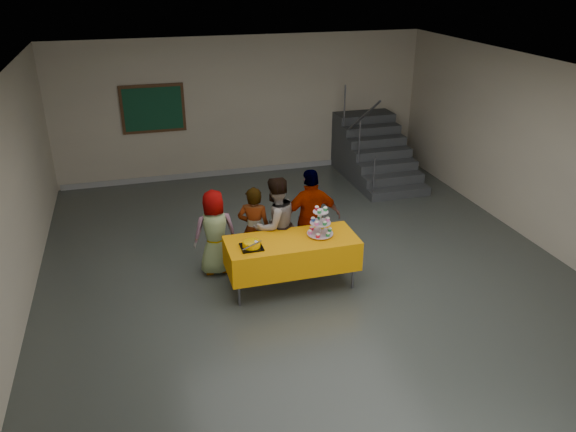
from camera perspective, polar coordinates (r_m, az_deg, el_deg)
The scene contains 10 objects.
room_shell at distance 7.56m, azimuth 3.08°, elevation 7.19°, with size 10.00×10.04×3.02m.
bake_table at distance 8.06m, azimuth 0.39°, elevation -3.76°, with size 1.88×0.78×0.77m.
cupcake_stand at distance 8.03m, azimuth 3.30°, elevation -0.88°, with size 0.38×0.38×0.44m.
bear_cake at distance 7.73m, azimuth -3.73°, elevation -2.84°, with size 0.32×0.36×0.12m.
schoolchild_a at distance 8.48m, azimuth -7.43°, elevation -1.67°, with size 0.65×0.42×1.33m, color slate.
schoolchild_b at distance 8.46m, azimuth -3.45°, elevation -1.40°, with size 0.50×0.33×1.37m, color slate.
schoolchild_c at distance 8.42m, azimuth -1.30°, elevation -0.93°, with size 0.74×0.57×1.52m, color slate.
schoolchild_d at distance 8.55m, azimuth 2.38°, elevation -0.30°, with size 0.93×0.39×1.59m, color slate.
staircase at distance 12.65m, azimuth 8.56°, elevation 6.31°, with size 1.30×2.40×2.04m.
noticeboard at distance 12.10m, azimuth -13.55°, elevation 10.54°, with size 1.30×0.05×1.00m.
Camera 1 is at (-2.36, -6.80, 4.37)m, focal length 35.00 mm.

